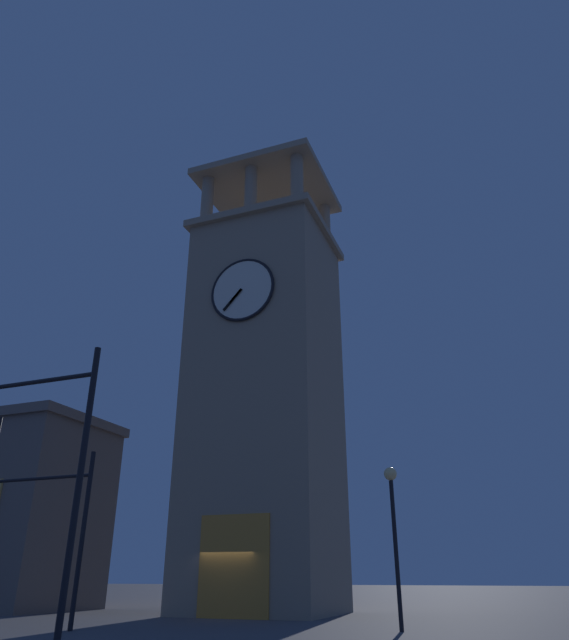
{
  "coord_description": "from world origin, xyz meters",
  "views": [
    {
      "loc": [
        -11.65,
        24.25,
        1.56
      ],
      "look_at": [
        -1.38,
        -2.41,
        14.24
      ],
      "focal_mm": 32.5,
      "sensor_mm": 36.0,
      "label": 1
    }
  ],
  "objects_px": {
    "clocktower": "(266,393)",
    "traffic_signal_far": "(47,447)",
    "traffic_signal_near": "(49,512)",
    "street_lamp": "(393,513)"
  },
  "relations": [
    {
      "from": "clocktower",
      "to": "traffic_signal_far",
      "type": "relative_size",
      "value": 3.66
    },
    {
      "from": "clocktower",
      "to": "traffic_signal_near",
      "type": "relative_size",
      "value": 4.61
    },
    {
      "from": "clocktower",
      "to": "traffic_signal_near",
      "type": "xyz_separation_m",
      "value": [
        3.8,
        10.02,
        -6.66
      ]
    },
    {
      "from": "clocktower",
      "to": "traffic_signal_far",
      "type": "bearing_deg",
      "value": 92.31
    },
    {
      "from": "clocktower",
      "to": "traffic_signal_far",
      "type": "xyz_separation_m",
      "value": [
        -0.62,
        15.29,
        -5.77
      ]
    },
    {
      "from": "traffic_signal_near",
      "to": "street_lamp",
      "type": "height_order",
      "value": "traffic_signal_near"
    },
    {
      "from": "traffic_signal_near",
      "to": "traffic_signal_far",
      "type": "bearing_deg",
      "value": 129.92
    },
    {
      "from": "traffic_signal_near",
      "to": "traffic_signal_far",
      "type": "relative_size",
      "value": 0.79
    },
    {
      "from": "clocktower",
      "to": "traffic_signal_near",
      "type": "height_order",
      "value": "clocktower"
    },
    {
      "from": "clocktower",
      "to": "traffic_signal_near",
      "type": "distance_m",
      "value": 12.62
    }
  ]
}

